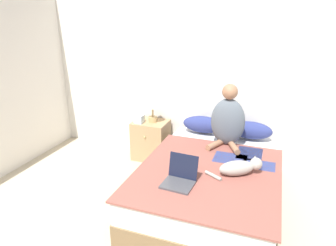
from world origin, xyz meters
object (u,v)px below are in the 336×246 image
(cat_tabby, at_px, (240,167))
(table_lamp, at_px, (152,100))
(pillow_near, at_px, (203,124))
(nightstand, at_px, (151,140))
(pillow_far, at_px, (250,130))
(laptop_open, at_px, (180,178))
(tissue_box, at_px, (139,119))
(person_sitting, at_px, (228,120))
(bed, at_px, (211,183))

(cat_tabby, xyz_separation_m, table_lamp, (-1.33, 0.94, 0.31))
(pillow_near, height_order, cat_tabby, pillow_near)
(cat_tabby, bearing_deg, nightstand, 114.77)
(pillow_far, xyz_separation_m, table_lamp, (-1.33, -0.05, 0.28))
(laptop_open, relative_size, tissue_box, 2.23)
(cat_tabby, xyz_separation_m, tissue_box, (-1.50, 0.85, 0.05))
(laptop_open, bearing_deg, table_lamp, 125.98)
(table_lamp, bearing_deg, pillow_far, 2.16)
(cat_tabby, height_order, laptop_open, laptop_open)
(cat_tabby, bearing_deg, laptop_open, -176.01)
(tissue_box, bearing_deg, pillow_near, 9.53)
(cat_tabby, distance_m, nightstand, 1.69)
(pillow_near, distance_m, nightstand, 0.81)
(pillow_far, height_order, laptop_open, laptop_open)
(pillow_near, height_order, person_sitting, person_sitting)
(person_sitting, xyz_separation_m, nightstand, (-1.12, 0.24, -0.52))
(laptop_open, xyz_separation_m, table_lamp, (-0.82, 1.30, 0.34))
(tissue_box, bearing_deg, laptop_open, -50.74)
(bed, distance_m, person_sitting, 0.79)
(cat_tabby, height_order, tissue_box, tissue_box)
(person_sitting, bearing_deg, pillow_far, 49.50)
(person_sitting, relative_size, cat_tabby, 1.40)
(tissue_box, bearing_deg, table_lamp, 30.28)
(bed, distance_m, laptop_open, 0.61)
(person_sitting, height_order, laptop_open, person_sitting)
(bed, xyz_separation_m, tissue_box, (-1.19, 0.71, 0.38))
(nightstand, relative_size, table_lamp, 1.23)
(person_sitting, distance_m, nightstand, 1.25)
(bed, relative_size, cat_tabby, 3.74)
(table_lamp, bearing_deg, pillow_near, 4.04)
(cat_tabby, relative_size, laptop_open, 1.72)
(table_lamp, bearing_deg, cat_tabby, -35.25)
(nightstand, height_order, table_lamp, table_lamp)
(nightstand, bearing_deg, bed, -37.16)
(person_sitting, xyz_separation_m, cat_tabby, (0.25, -0.70, -0.23))
(pillow_far, relative_size, table_lamp, 1.20)
(person_sitting, relative_size, nightstand, 1.34)
(bed, height_order, person_sitting, person_sitting)
(pillow_near, bearing_deg, laptop_open, -85.51)
(bed, distance_m, cat_tabby, 0.47)
(cat_tabby, height_order, table_lamp, table_lamp)
(pillow_near, bearing_deg, cat_tabby, -57.91)
(bed, xyz_separation_m, nightstand, (-1.06, 0.80, 0.04))
(pillow_near, xyz_separation_m, nightstand, (-0.75, -0.05, -0.31))
(pillow_near, relative_size, tissue_box, 3.91)
(pillow_near, relative_size, person_sitting, 0.73)
(pillow_near, bearing_deg, bed, -70.00)
(bed, xyz_separation_m, cat_tabby, (0.31, -0.14, 0.33))
(laptop_open, bearing_deg, cat_tabby, 38.60)
(nightstand, bearing_deg, table_lamp, 3.19)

